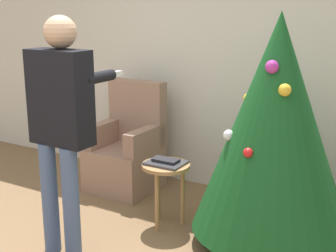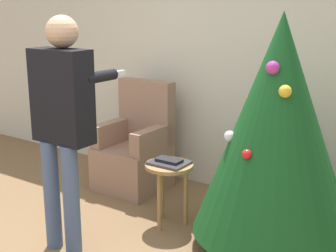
% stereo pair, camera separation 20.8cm
% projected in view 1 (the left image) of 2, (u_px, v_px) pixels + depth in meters
% --- Properties ---
extents(wall_back, '(8.00, 0.06, 2.70)m').
position_uv_depth(wall_back, '(212.00, 53.00, 4.49)').
color(wall_back, beige).
rests_on(wall_back, ground_plane).
extents(christmas_tree, '(1.19, 1.19, 1.76)m').
position_uv_depth(christmas_tree, '(275.00, 125.00, 3.39)').
color(christmas_tree, brown).
rests_on(christmas_tree, ground_plane).
extents(armchair, '(0.61, 0.62, 1.07)m').
position_uv_depth(armchair, '(127.00, 152.00, 4.66)').
color(armchair, '#93705B').
rests_on(armchair, ground_plane).
extents(person_standing, '(0.47, 0.57, 1.73)m').
position_uv_depth(person_standing, '(61.00, 115.00, 3.27)').
color(person_standing, '#475B84').
rests_on(person_standing, ground_plane).
extents(side_stool, '(0.40, 0.40, 0.53)m').
position_uv_depth(side_stool, '(166.00, 175.00, 3.84)').
color(side_stool, '#A37547').
rests_on(side_stool, ground_plane).
extents(laptop, '(0.31, 0.24, 0.02)m').
position_uv_depth(laptop, '(166.00, 163.00, 3.82)').
color(laptop, '#38383D').
rests_on(laptop, side_stool).
extents(book, '(0.21, 0.11, 0.02)m').
position_uv_depth(book, '(166.00, 160.00, 3.81)').
color(book, black).
rests_on(book, laptop).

